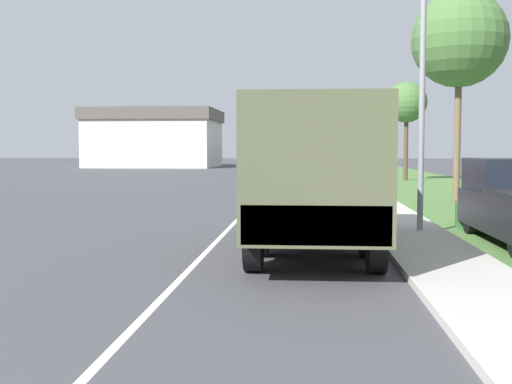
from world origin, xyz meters
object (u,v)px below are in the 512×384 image
at_px(car_third_ahead, 264,164).
at_px(lamp_post, 416,23).
at_px(military_truck, 313,168).
at_px(car_second_ahead, 302,170).
at_px(car_fourth_ahead, 269,163).
at_px(car_nearest_ahead, 296,182).

relative_size(car_third_ahead, lamp_post, 0.57).
relative_size(military_truck, car_second_ahead, 1.51).
bearing_deg(car_fourth_ahead, car_nearest_ahead, -84.87).
xyz_separation_m(car_nearest_ahead, car_second_ahead, (0.12, 13.48, 0.01)).
height_order(military_truck, car_nearest_ahead, military_truck).
bearing_deg(car_third_ahead, car_nearest_ahead, -83.29).
relative_size(car_nearest_ahead, lamp_post, 0.49).
relative_size(car_second_ahead, car_third_ahead, 1.01).
relative_size(car_nearest_ahead, car_third_ahead, 0.85).
relative_size(car_fourth_ahead, lamp_post, 0.58).
distance_m(car_nearest_ahead, car_second_ahead, 13.49).
height_order(car_third_ahead, car_fourth_ahead, car_third_ahead).
bearing_deg(car_nearest_ahead, car_second_ahead, 89.49).
height_order(car_nearest_ahead, car_fourth_ahead, car_nearest_ahead).
xyz_separation_m(car_second_ahead, car_third_ahead, (-3.24, 13.03, 0.01)).
bearing_deg(lamp_post, car_third_ahead, 99.24).
xyz_separation_m(car_third_ahead, lamp_post, (6.09, -37.40, 4.31)).
bearing_deg(car_fourth_ahead, lamp_post, -82.47).
relative_size(military_truck, car_nearest_ahead, 1.79).
height_order(car_third_ahead, lamp_post, lamp_post).
bearing_deg(car_third_ahead, car_fourth_ahead, 90.65).
distance_m(car_fourth_ahead, lamp_post, 47.44).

